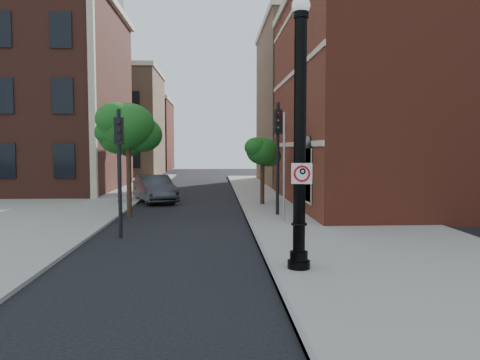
{
  "coord_description": "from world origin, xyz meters",
  "views": [
    {
      "loc": [
        0.56,
        -12.7,
        3.33
      ],
      "look_at": [
        1.36,
        2.0,
        2.3
      ],
      "focal_mm": 35.0,
      "sensor_mm": 36.0,
      "label": 1
    }
  ],
  "objects": [
    {
      "name": "parked_car",
      "position": [
        -3.11,
        15.93,
        0.82
      ],
      "size": [
        3.37,
        5.28,
        1.64
      ],
      "primitive_type": "imported",
      "rotation": [
        0.0,
        0.0,
        0.36
      ],
      "color": "#2F2F34",
      "rests_on": "ground"
    },
    {
      "name": "street_tree_c",
      "position": [
        3.29,
        13.69,
        3.07
      ],
      "size": [
        2.17,
        1.96,
        3.91
      ],
      "color": "#301E13",
      "rests_on": "ground"
    },
    {
      "name": "bg_building_tan_a",
      "position": [
        -12.0,
        44.0,
        6.0
      ],
      "size": [
        12.0,
        12.0,
        12.0
      ],
      "primitive_type": "cube",
      "color": "#977352",
      "rests_on": "ground"
    },
    {
      "name": "bg_building_tan_b",
      "position": [
        16.0,
        30.0,
        7.0
      ],
      "size": [
        22.0,
        14.0,
        14.0
      ],
      "primitive_type": "cube",
      "color": "#977352",
      "rests_on": "ground"
    },
    {
      "name": "traffic_signal_right",
      "position": [
        3.56,
        9.41,
        3.67
      ],
      "size": [
        0.4,
        0.47,
        5.45
      ],
      "rotation": [
        0.0,
        0.0,
        0.21
      ],
      "color": "black",
      "rests_on": "ground"
    },
    {
      "name": "sidewalk_right",
      "position": [
        6.0,
        10.0,
        0.06
      ],
      "size": [
        8.0,
        60.0,
        0.12
      ],
      "primitive_type": "cube",
      "color": "gray",
      "rests_on": "ground"
    },
    {
      "name": "no_parking_sign",
      "position": [
        2.82,
        -0.73,
        2.66
      ],
      "size": [
        0.54,
        0.11,
        0.54
      ],
      "rotation": [
        0.0,
        0.0,
        -0.13
      ],
      "color": "white",
      "rests_on": "ground"
    },
    {
      "name": "brick_wall_building",
      "position": [
        16.0,
        14.0,
        6.26
      ],
      "size": [
        22.3,
        16.3,
        12.5
      ],
      "color": "maroon",
      "rests_on": "ground"
    },
    {
      "name": "utility_pole",
      "position": [
        3.56,
        7.37,
        2.42
      ],
      "size": [
        0.1,
        0.1,
        4.84
      ],
      "primitive_type": "cylinder",
      "color": "#999999",
      "rests_on": "ground"
    },
    {
      "name": "lamppost",
      "position": [
        2.79,
        -0.55,
        3.32
      ],
      "size": [
        0.61,
        0.61,
        7.2
      ],
      "color": "black",
      "rests_on": "ground"
    },
    {
      "name": "sidewalk_left",
      "position": [
        -9.0,
        18.0,
        0.06
      ],
      "size": [
        10.0,
        50.0,
        0.12
      ],
      "primitive_type": "cube",
      "color": "gray",
      "rests_on": "ground"
    },
    {
      "name": "street_tree_a",
      "position": [
        -3.51,
        9.95,
        4.29
      ],
      "size": [
        3.02,
        2.73,
        5.44
      ],
      "color": "#301E13",
      "rests_on": "ground"
    },
    {
      "name": "bg_building_red",
      "position": [
        -12.0,
        58.0,
        5.0
      ],
      "size": [
        12.0,
        12.0,
        10.0
      ],
      "primitive_type": "cube",
      "color": "maroon",
      "rests_on": "ground"
    },
    {
      "name": "street_tree_b",
      "position": [
        -5.0,
        15.07,
        3.86
      ],
      "size": [
        2.72,
        2.46,
        4.9
      ],
      "color": "#301E13",
      "rests_on": "ground"
    },
    {
      "name": "traffic_signal_left",
      "position": [
        -2.91,
        4.55,
        3.18
      ],
      "size": [
        0.31,
        0.39,
        4.72
      ],
      "rotation": [
        0.0,
        0.0,
        -0.05
      ],
      "color": "black",
      "rests_on": "ground"
    },
    {
      "name": "ground",
      "position": [
        0.0,
        0.0,
        0.0
      ],
      "size": [
        120.0,
        120.0,
        0.0
      ],
      "primitive_type": "plane",
      "color": "black",
      "rests_on": "ground"
    },
    {
      "name": "curb_edge",
      "position": [
        2.05,
        10.0,
        0.07
      ],
      "size": [
        0.1,
        60.0,
        0.14
      ],
      "primitive_type": "cube",
      "color": "gray",
      "rests_on": "ground"
    }
  ]
}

